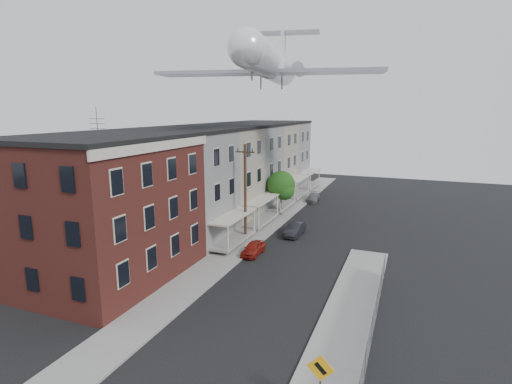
{
  "coord_description": "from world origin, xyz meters",
  "views": [
    {
      "loc": [
        8.27,
        -14.64,
        11.99
      ],
      "look_at": [
        0.11,
        6.14,
        7.38
      ],
      "focal_mm": 28.0,
      "sensor_mm": 36.0,
      "label": 1
    }
  ],
  "objects_px": {
    "car_near": "(253,248)",
    "airplane": "(271,64)",
    "street_tree": "(282,186)",
    "car_far": "(313,197)",
    "utility_pole": "(245,192)",
    "warning_sign": "(320,376)",
    "car_mid": "(295,229)"
  },
  "relations": [
    {
      "from": "car_mid",
      "to": "airplane",
      "type": "distance_m",
      "value": 16.38
    },
    {
      "from": "street_tree",
      "to": "car_near",
      "type": "distance_m",
      "value": 13.39
    },
    {
      "from": "car_far",
      "to": "street_tree",
      "type": "bearing_deg",
      "value": -105.53
    },
    {
      "from": "street_tree",
      "to": "car_far",
      "type": "height_order",
      "value": "street_tree"
    },
    {
      "from": "car_far",
      "to": "car_mid",
      "type": "bearing_deg",
      "value": -87.54
    },
    {
      "from": "street_tree",
      "to": "car_far",
      "type": "xyz_separation_m",
      "value": [
        1.67,
        8.46,
        -2.91
      ]
    },
    {
      "from": "warning_sign",
      "to": "car_far",
      "type": "xyz_separation_m",
      "value": [
        -9.2,
        37.41,
        -1.34
      ]
    },
    {
      "from": "warning_sign",
      "to": "street_tree",
      "type": "relative_size",
      "value": 0.54
    },
    {
      "from": "utility_pole",
      "to": "airplane",
      "type": "height_order",
      "value": "airplane"
    },
    {
      "from": "utility_pole",
      "to": "car_near",
      "type": "relative_size",
      "value": 2.77
    },
    {
      "from": "warning_sign",
      "to": "car_far",
      "type": "height_order",
      "value": "warning_sign"
    },
    {
      "from": "utility_pole",
      "to": "airplane",
      "type": "relative_size",
      "value": 0.36
    },
    {
      "from": "utility_pole",
      "to": "car_far",
      "type": "height_order",
      "value": "utility_pole"
    },
    {
      "from": "car_near",
      "to": "car_far",
      "type": "relative_size",
      "value": 0.87
    },
    {
      "from": "car_near",
      "to": "car_far",
      "type": "distance_m",
      "value": 21.42
    },
    {
      "from": "car_near",
      "to": "warning_sign",
      "type": "bearing_deg",
      "value": -59.65
    },
    {
      "from": "car_far",
      "to": "utility_pole",
      "type": "bearing_deg",
      "value": -100.55
    },
    {
      "from": "warning_sign",
      "to": "car_near",
      "type": "distance_m",
      "value": 18.49
    },
    {
      "from": "street_tree",
      "to": "airplane",
      "type": "bearing_deg",
      "value": -91.15
    },
    {
      "from": "warning_sign",
      "to": "car_near",
      "type": "xyz_separation_m",
      "value": [
        -9.2,
        15.99,
        -1.33
      ]
    },
    {
      "from": "car_mid",
      "to": "car_far",
      "type": "relative_size",
      "value": 1.0
    },
    {
      "from": "street_tree",
      "to": "car_mid",
      "type": "relative_size",
      "value": 1.41
    },
    {
      "from": "airplane",
      "to": "street_tree",
      "type": "bearing_deg",
      "value": 88.85
    },
    {
      "from": "warning_sign",
      "to": "street_tree",
      "type": "bearing_deg",
      "value": 110.58
    },
    {
      "from": "car_near",
      "to": "car_mid",
      "type": "xyz_separation_m",
      "value": [
        1.8,
        6.34,
        0.06
      ]
    },
    {
      "from": "utility_pole",
      "to": "warning_sign",
      "type": "bearing_deg",
      "value": -59.52
    },
    {
      "from": "car_far",
      "to": "car_near",
      "type": "bearing_deg",
      "value": -94.34
    },
    {
      "from": "car_near",
      "to": "car_far",
      "type": "bearing_deg",
      "value": 90.43
    },
    {
      "from": "airplane",
      "to": "utility_pole",
      "type": "bearing_deg",
      "value": -92.36
    },
    {
      "from": "car_mid",
      "to": "car_far",
      "type": "xyz_separation_m",
      "value": [
        -1.8,
        15.08,
        -0.07
      ]
    },
    {
      "from": "warning_sign",
      "to": "utility_pole",
      "type": "relative_size",
      "value": 0.31
    },
    {
      "from": "car_near",
      "to": "airplane",
      "type": "bearing_deg",
      "value": 101.31
    }
  ]
}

